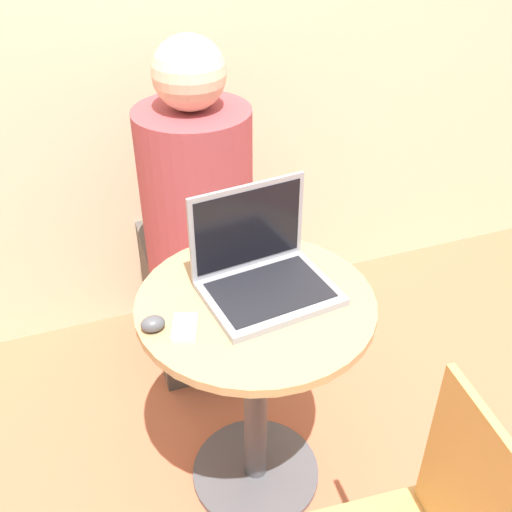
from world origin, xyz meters
The scene contains 6 objects.
ground_plane centered at (0.00, 0.00, 0.00)m, with size 12.00×12.00×0.00m, color #B26042.
round_table centered at (0.00, 0.00, 0.50)m, with size 0.62×0.62×0.73m.
laptop centered at (0.03, 0.04, 0.78)m, with size 0.36×0.29×0.27m.
cell_phone centered at (-0.20, -0.05, 0.73)m, with size 0.08×0.11×0.02m.
computer_mouse centered at (-0.27, -0.02, 0.74)m, with size 0.06×0.05×0.04m.
person_seated centered at (0.00, 0.63, 0.52)m, with size 0.37×0.58×1.26m.
Camera 1 is at (-0.41, -1.13, 1.69)m, focal length 42.00 mm.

